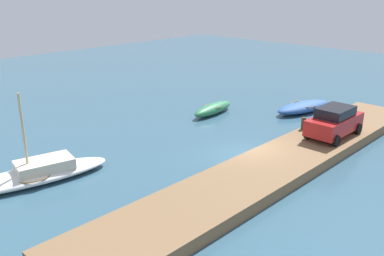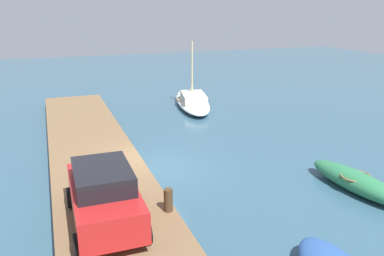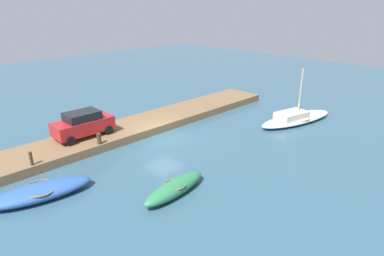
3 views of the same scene
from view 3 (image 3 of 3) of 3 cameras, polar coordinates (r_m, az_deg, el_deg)
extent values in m
plane|color=#33566B|center=(24.96, -5.11, -1.42)|extent=(84.00, 84.00, 0.00)
cube|color=brown|center=(26.61, -8.41, 0.55)|extent=(26.51, 3.68, 0.59)
ellipsoid|color=white|center=(29.04, 17.52, 1.53)|extent=(7.93, 3.68, 0.60)
torus|color=olive|center=(28.99, 17.55, 1.84)|extent=(2.59, 2.59, 0.07)
cube|color=beige|center=(28.40, 16.71, 2.14)|extent=(2.96, 2.06, 0.53)
cylinder|color=#C6B284|center=(28.50, 18.10, 5.71)|extent=(0.12, 0.12, 4.01)
ellipsoid|color=#2D569E|center=(18.83, -24.57, -9.91)|extent=(5.38, 2.69, 0.76)
torus|color=olive|center=(18.73, -24.67, -9.36)|extent=(2.10, 2.10, 0.07)
ellipsoid|color=#2D7A4C|center=(17.52, -2.97, -10.21)|extent=(4.36, 1.54, 0.78)
torus|color=olive|center=(17.41, -2.98, -9.61)|extent=(1.30, 1.30, 0.07)
cylinder|color=#47331E|center=(22.77, -15.67, -1.79)|extent=(0.28, 0.28, 0.74)
cylinder|color=#47331E|center=(21.23, -25.91, -4.74)|extent=(0.18, 0.18, 0.83)
cube|color=#B21E1E|center=(24.24, -18.16, 0.35)|extent=(4.05, 1.80, 0.91)
cube|color=black|center=(24.01, -18.36, 2.00)|extent=(2.27, 1.58, 0.56)
cylinder|color=black|center=(23.10, -20.13, -2.11)|extent=(0.64, 0.22, 0.64)
cylinder|color=black|center=(24.64, -21.90, -0.93)|extent=(0.64, 0.22, 0.64)
cylinder|color=black|center=(24.26, -14.13, -0.35)|extent=(0.64, 0.22, 0.64)
cylinder|color=black|center=(25.74, -16.18, 0.67)|extent=(0.64, 0.22, 0.64)
camera|label=1|loc=(45.07, 1.80, 20.54)|focal=39.68mm
camera|label=2|loc=(22.00, -46.66, 7.42)|focal=36.80mm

